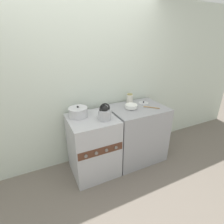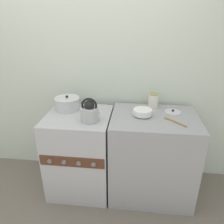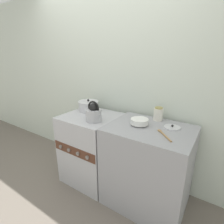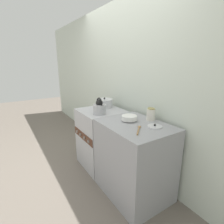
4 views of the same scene
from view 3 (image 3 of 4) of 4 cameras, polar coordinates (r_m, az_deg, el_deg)
ground_plane at (r=2.45m, az=-11.33°, el=-23.77°), size 12.00×12.00×0.00m
wall_back at (r=2.41m, az=-0.97°, el=9.33°), size 7.00×0.06×2.50m
stove at (r=2.37m, az=-6.63°, el=-11.55°), size 0.66×0.65×0.91m
counter at (r=2.04m, az=11.45°, el=-17.05°), size 0.86×0.66×0.93m
kettle at (r=1.97m, az=-5.97°, el=-0.45°), size 0.21×0.18×0.23m
cooking_pot at (r=2.35m, az=-7.70°, el=1.97°), size 0.27×0.27×0.16m
enamel_bowl at (r=1.85m, az=8.98°, el=-3.08°), size 0.18×0.18×0.07m
storage_jar at (r=2.01m, az=14.89°, el=-0.61°), size 0.10×0.10×0.15m
loose_pot_lid at (r=1.87m, az=19.07°, el=-4.71°), size 0.16×0.16×0.03m
wooden_spoon at (r=1.69m, az=16.41°, el=-6.93°), size 0.19×0.20×0.02m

